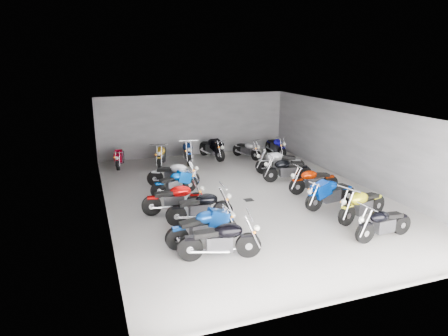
% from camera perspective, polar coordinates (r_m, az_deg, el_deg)
% --- Properties ---
extents(ground, '(14.00, 14.00, 0.00)m').
position_cam_1_polar(ground, '(15.15, 2.82, -3.98)').
color(ground, '#9A9792').
rests_on(ground, ground).
extents(wall_back, '(10.00, 0.10, 3.20)m').
position_cam_1_polar(wall_back, '(21.20, -4.30, 6.18)').
color(wall_back, gray).
rests_on(wall_back, ground).
extents(wall_left, '(0.10, 14.00, 3.20)m').
position_cam_1_polar(wall_left, '(13.66, -16.91, 0.16)').
color(wall_left, gray).
rests_on(wall_left, ground).
extents(wall_right, '(0.10, 14.00, 3.20)m').
position_cam_1_polar(wall_right, '(17.18, 18.56, 3.14)').
color(wall_right, gray).
rests_on(wall_right, ground).
extents(ceiling, '(10.00, 14.00, 0.04)m').
position_cam_1_polar(ceiling, '(14.39, 2.99, 8.18)').
color(ceiling, black).
rests_on(ceiling, wall_back).
extents(drain_grate, '(0.32, 0.32, 0.01)m').
position_cam_1_polar(drain_grate, '(14.72, 3.56, -4.57)').
color(drain_grate, black).
rests_on(drain_grate, ground).
extents(motorcycle_left_a, '(2.17, 0.64, 0.96)m').
position_cam_1_polar(motorcycle_left_a, '(10.45, -0.48, -10.26)').
color(motorcycle_left_a, black).
rests_on(motorcycle_left_a, ground).
extents(motorcycle_left_b, '(2.13, 0.46, 0.93)m').
position_cam_1_polar(motorcycle_left_b, '(11.24, -3.00, -8.44)').
color(motorcycle_left_b, black).
rests_on(motorcycle_left_b, ground).
extents(motorcycle_left_c, '(2.15, 0.45, 0.95)m').
position_cam_1_polar(motorcycle_left_c, '(12.61, -3.36, -5.65)').
color(motorcycle_left_c, black).
rests_on(motorcycle_left_c, ground).
extents(motorcycle_left_d, '(2.15, 0.48, 0.95)m').
position_cam_1_polar(motorcycle_left_d, '(13.44, -7.03, -4.36)').
color(motorcycle_left_d, black).
rests_on(motorcycle_left_d, ground).
extents(motorcycle_left_e, '(1.87, 0.57, 0.83)m').
position_cam_1_polar(motorcycle_left_e, '(15.25, -7.06, -2.14)').
color(motorcycle_left_e, black).
rests_on(motorcycle_left_e, ground).
extents(motorcycle_left_f, '(2.01, 1.01, 0.94)m').
position_cam_1_polar(motorcycle_left_f, '(16.14, -7.17, -0.92)').
color(motorcycle_left_f, black).
rests_on(motorcycle_left_f, ground).
extents(motorcycle_right_a, '(2.01, 0.44, 0.88)m').
position_cam_1_polar(motorcycle_right_a, '(12.42, 21.82, -7.32)').
color(motorcycle_right_a, black).
rests_on(motorcycle_right_a, ground).
extents(motorcycle_right_b, '(2.16, 0.76, 0.97)m').
position_cam_1_polar(motorcycle_right_b, '(13.53, 19.11, -4.94)').
color(motorcycle_right_b, black).
rests_on(motorcycle_right_b, ground).
extents(motorcycle_right_c, '(2.15, 0.53, 0.95)m').
position_cam_1_polar(motorcycle_right_c, '(14.31, 14.96, -3.52)').
color(motorcycle_right_c, black).
rests_on(motorcycle_right_c, ground).
extents(motorcycle_right_d, '(2.06, 0.42, 0.91)m').
position_cam_1_polar(motorcycle_right_d, '(15.69, 12.63, -1.75)').
color(motorcycle_right_d, black).
rests_on(motorcycle_right_d, ground).
extents(motorcycle_right_e, '(2.10, 0.54, 0.93)m').
position_cam_1_polar(motorcycle_right_e, '(16.91, 8.95, -0.25)').
color(motorcycle_right_e, black).
rests_on(motorcycle_right_e, ground).
extents(motorcycle_right_f, '(2.17, 0.75, 0.98)m').
position_cam_1_polar(motorcycle_right_f, '(17.97, 7.93, 0.84)').
color(motorcycle_right_f, black).
rests_on(motorcycle_right_f, ground).
extents(motorcycle_back_a, '(0.58, 1.85, 0.82)m').
position_cam_1_polar(motorcycle_back_a, '(19.56, -14.65, 1.45)').
color(motorcycle_back_a, black).
rests_on(motorcycle_back_a, ground).
extents(motorcycle_back_b, '(0.80, 2.15, 0.97)m').
position_cam_1_polar(motorcycle_back_b, '(19.31, -8.94, 1.84)').
color(motorcycle_back_b, black).
rests_on(motorcycle_back_b, ground).
extents(motorcycle_back_c, '(0.56, 2.29, 1.01)m').
position_cam_1_polar(motorcycle_back_c, '(19.83, -5.27, 2.39)').
color(motorcycle_back_c, black).
rests_on(motorcycle_back_c, ground).
extents(motorcycle_back_d, '(0.70, 2.25, 1.00)m').
position_cam_1_polar(motorcycle_back_d, '(20.44, -1.73, 2.85)').
color(motorcycle_back_d, black).
rests_on(motorcycle_back_d, ground).
extents(motorcycle_back_e, '(0.86, 1.83, 0.85)m').
position_cam_1_polar(motorcycle_back_e, '(20.56, 3.28, 2.67)').
color(motorcycle_back_e, black).
rests_on(motorcycle_back_e, ground).
extents(motorcycle_back_f, '(0.41, 2.09, 0.92)m').
position_cam_1_polar(motorcycle_back_f, '(21.30, 7.41, 3.13)').
color(motorcycle_back_f, black).
rests_on(motorcycle_back_f, ground).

